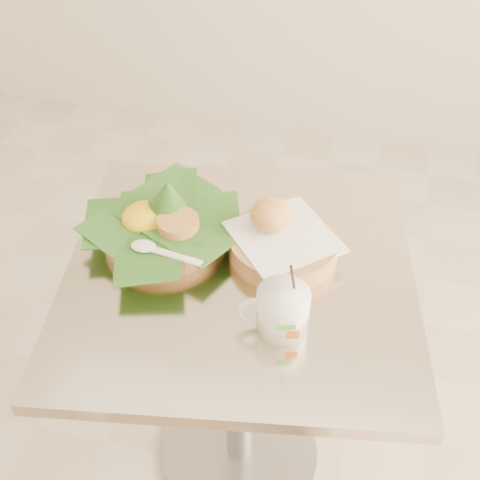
% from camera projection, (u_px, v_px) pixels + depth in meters
% --- Properties ---
extents(floor, '(3.60, 3.60, 0.00)m').
position_uv_depth(floor, '(179.00, 459.00, 1.71)').
color(floor, beige).
rests_on(floor, ground).
extents(cafe_table, '(0.80, 0.80, 0.75)m').
position_uv_depth(cafe_table, '(240.00, 336.00, 1.37)').
color(cafe_table, gray).
rests_on(cafe_table, floor).
extents(rice_basket, '(0.32, 0.32, 0.16)m').
position_uv_depth(rice_basket, '(163.00, 220.00, 1.26)').
color(rice_basket, tan).
rests_on(rice_basket, cafe_table).
extents(bread_basket, '(0.27, 0.27, 0.12)m').
position_uv_depth(bread_basket, '(281.00, 240.00, 1.23)').
color(bread_basket, tan).
rests_on(bread_basket, cafe_table).
extents(coffee_mug, '(0.13, 0.10, 0.17)m').
position_uv_depth(coffee_mug, '(281.00, 309.00, 1.08)').
color(coffee_mug, white).
rests_on(coffee_mug, cafe_table).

